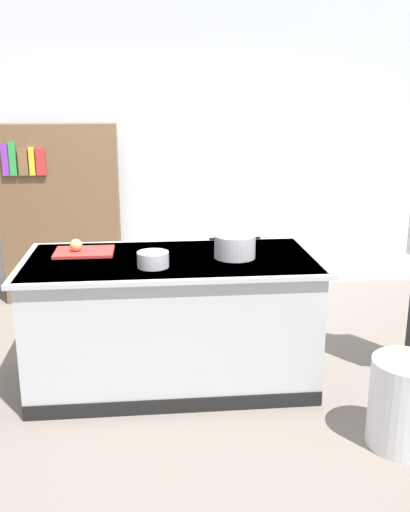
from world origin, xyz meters
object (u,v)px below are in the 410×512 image
Objects in this scene: onion at (76,245)px; mixing_bowl at (153,259)px; trash_bin at (405,403)px; bookshelf at (61,214)px; stock_pot at (235,246)px.

onion is 0.42× the size of mixing_bowl.
bookshelf reaches higher than trash_bin.
stock_pot is 1.42m from trash_bin.
onion is at bearing 150.87° from trash_bin.
onion is at bearing 145.34° from mixing_bowl.
bookshelf is at bearing 127.60° from stock_pot.
onion is at bearing 169.72° from stock_pot.
mixing_bowl is at bearing -34.66° from onion.
mixing_bowl is 1.72m from trash_bin.
trash_bin is at bearing -29.13° from onion.
bookshelf is at bearing 101.67° from onion.
stock_pot is 0.57m from mixing_bowl.
onion reaches higher than mixing_bowl.
onion is 0.25× the size of stock_pot.
stock_pot reaches higher than onion.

